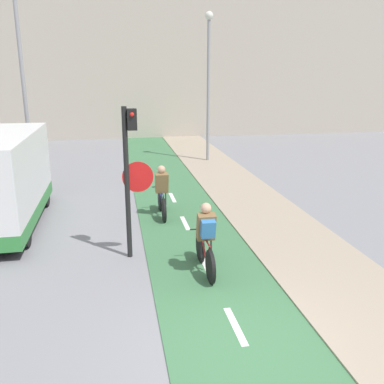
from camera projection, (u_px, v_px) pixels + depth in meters
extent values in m
plane|color=gray|center=(244.00, 346.00, 6.49)|extent=(120.00, 120.00, 0.00)
cube|color=#3D7047|center=(244.00, 345.00, 6.49)|extent=(2.44, 60.00, 0.02)
cube|color=white|center=(235.00, 326.00, 6.96)|extent=(0.12, 1.10, 0.00)
cube|color=white|center=(204.00, 261.00, 9.33)|extent=(0.12, 1.10, 0.00)
cube|color=white|center=(185.00, 223.00, 11.69)|extent=(0.12, 1.10, 0.00)
cube|color=white|center=(172.00, 198.00, 14.06)|extent=(0.12, 1.10, 0.00)
cube|color=#B2A899|center=(138.00, 55.00, 27.82)|extent=(60.00, 5.00, 10.12)
cylinder|color=black|center=(127.00, 185.00, 9.18)|extent=(0.11, 0.11, 3.33)
cube|color=black|center=(132.00, 119.00, 8.83)|extent=(0.20, 0.20, 0.44)
sphere|color=red|center=(132.00, 115.00, 8.70)|extent=(0.09, 0.09, 0.09)
cone|color=red|center=(138.00, 177.00, 9.17)|extent=(0.67, 0.01, 0.67)
cone|color=silver|center=(138.00, 177.00, 9.18)|extent=(0.60, 0.02, 0.60)
cylinder|color=gray|center=(24.00, 94.00, 15.18)|extent=(0.14, 0.14, 6.53)
cylinder|color=gray|center=(208.00, 93.00, 19.10)|extent=(0.14, 0.14, 6.22)
sphere|color=silver|center=(209.00, 16.00, 18.22)|extent=(0.36, 0.36, 0.36)
cylinder|color=black|center=(211.00, 267.00, 8.36)|extent=(0.07, 0.66, 0.66)
cylinder|color=black|center=(200.00, 247.00, 9.31)|extent=(0.07, 0.66, 0.66)
cylinder|color=maroon|center=(203.00, 245.00, 8.97)|extent=(0.04, 0.65, 0.41)
cylinder|color=maroon|center=(208.00, 253.00, 8.52)|extent=(0.04, 0.33, 0.44)
cylinder|color=maroon|center=(205.00, 238.00, 8.77)|extent=(0.04, 0.93, 0.07)
cylinder|color=maroon|center=(208.00, 263.00, 8.54)|extent=(0.04, 0.39, 0.05)
cylinder|color=black|center=(200.00, 229.00, 9.20)|extent=(0.46, 0.03, 0.03)
cube|color=brown|center=(206.00, 227.00, 8.58)|extent=(0.36, 0.31, 0.59)
sphere|color=tan|center=(206.00, 208.00, 8.52)|extent=(0.22, 0.22, 0.22)
cylinder|color=#232328|center=(201.00, 248.00, 8.65)|extent=(0.04, 0.07, 0.42)
cylinder|color=#232328|center=(211.00, 247.00, 8.69)|extent=(0.04, 0.07, 0.42)
cube|color=#3370B2|center=(208.00, 229.00, 8.41)|extent=(0.28, 0.23, 0.39)
cylinder|color=black|center=(164.00, 210.00, 11.78)|extent=(0.07, 0.66, 0.66)
cylinder|color=black|center=(160.00, 200.00, 12.73)|extent=(0.07, 0.66, 0.66)
cylinder|color=navy|center=(161.00, 197.00, 12.39)|extent=(0.04, 0.64, 0.41)
cylinder|color=navy|center=(163.00, 201.00, 11.95)|extent=(0.04, 0.33, 0.43)
cylinder|color=navy|center=(162.00, 192.00, 12.19)|extent=(0.04, 0.93, 0.07)
cylinder|color=navy|center=(163.00, 209.00, 11.96)|extent=(0.04, 0.38, 0.05)
cylinder|color=black|center=(160.00, 187.00, 12.62)|extent=(0.46, 0.03, 0.03)
cube|color=brown|center=(162.00, 183.00, 12.01)|extent=(0.36, 0.31, 0.59)
sphere|color=tan|center=(161.00, 169.00, 11.94)|extent=(0.22, 0.22, 0.22)
cylinder|color=#232328|center=(159.00, 198.00, 12.07)|extent=(0.04, 0.07, 0.41)
cylinder|color=#232328|center=(166.00, 198.00, 12.11)|extent=(0.04, 0.07, 0.41)
cube|color=#33843D|center=(2.00, 211.00, 11.43)|extent=(1.95, 5.02, 0.36)
cube|color=black|center=(16.00, 146.00, 13.43)|extent=(1.74, 0.04, 0.70)
cylinder|color=black|center=(45.00, 195.00, 13.15)|extent=(0.18, 0.70, 0.70)
cylinder|color=black|center=(25.00, 233.00, 10.06)|extent=(0.18, 0.70, 0.70)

